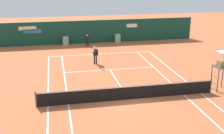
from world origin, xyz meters
TOP-DOWN VIEW (x-y plane):
  - ground_plane at (-0.00, 0.58)m, footprint 80.00×80.00m
  - tennis_net at (0.00, 0.00)m, footprint 12.10×0.10m
  - sponsor_back_wall at (-0.03, 16.97)m, footprint 25.00×1.02m
  - umpire_chair at (6.94, 0.37)m, footprint 1.00×1.00m
  - player_on_baseline at (-1.01, 8.38)m, footprint 0.57×0.73m
  - ball_kid_left_post at (-0.92, 15.36)m, footprint 0.45×0.23m
  - tennis_ball_by_sideline at (-0.02, 6.86)m, footprint 0.07×0.07m
  - tennis_ball_mid_court at (-3.67, 2.79)m, footprint 0.07×0.07m
  - tennis_ball_near_service_line at (-3.73, 2.21)m, footprint 0.07×0.07m

SIDE VIEW (x-z plane):
  - ground_plane at x=0.00m, z-range 0.00..0.01m
  - tennis_ball_by_sideline at x=-0.02m, z-range 0.00..0.07m
  - tennis_ball_mid_court at x=-3.67m, z-range 0.00..0.07m
  - tennis_ball_near_service_line at x=-3.73m, z-range 0.00..0.07m
  - tennis_net at x=0.00m, z-range -0.02..1.05m
  - ball_kid_left_post at x=-0.92m, z-range 0.10..1.47m
  - player_on_baseline at x=-1.01m, z-range 0.06..1.90m
  - sponsor_back_wall at x=-0.03m, z-range -0.04..2.67m
  - umpire_chair at x=6.94m, z-range 0.44..3.30m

